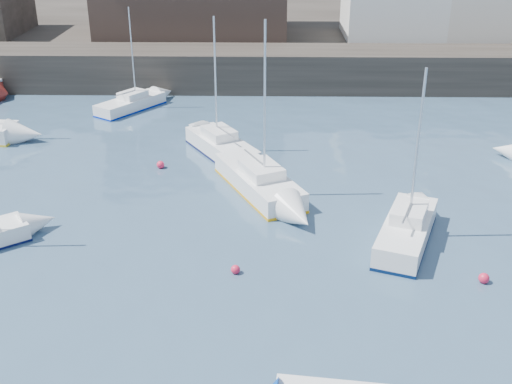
{
  "coord_description": "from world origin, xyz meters",
  "views": [
    {
      "loc": [
        0.5,
        -14.51,
        13.77
      ],
      "look_at": [
        0.0,
        12.0,
        1.5
      ],
      "focal_mm": 45.0,
      "sensor_mm": 36.0,
      "label": 1
    }
  ],
  "objects_px": {
    "sailboat_c": "(407,230)",
    "buoy_near": "(236,273)",
    "buoy_far": "(161,168)",
    "sailboat_h": "(131,103)",
    "sailboat_f": "(221,146)",
    "sailboat_b": "(259,181)",
    "buoy_mid": "(483,282)"
  },
  "relations": [
    {
      "from": "sailboat_h",
      "to": "sailboat_f",
      "type": "bearing_deg",
      "value": -50.81
    },
    {
      "from": "sailboat_c",
      "to": "buoy_near",
      "type": "height_order",
      "value": "sailboat_c"
    },
    {
      "from": "sailboat_b",
      "to": "sailboat_h",
      "type": "bearing_deg",
      "value": 124.19
    },
    {
      "from": "sailboat_f",
      "to": "sailboat_c",
      "type": "bearing_deg",
      "value": -49.68
    },
    {
      "from": "sailboat_f",
      "to": "buoy_mid",
      "type": "height_order",
      "value": "sailboat_f"
    },
    {
      "from": "sailboat_b",
      "to": "buoy_mid",
      "type": "distance_m",
      "value": 12.3
    },
    {
      "from": "sailboat_c",
      "to": "buoy_far",
      "type": "distance_m",
      "value": 14.55
    },
    {
      "from": "sailboat_c",
      "to": "buoy_near",
      "type": "xyz_separation_m",
      "value": [
        -7.31,
        -2.67,
        -0.58
      ]
    },
    {
      "from": "sailboat_b",
      "to": "buoy_near",
      "type": "distance_m",
      "value": 8.0
    },
    {
      "from": "sailboat_h",
      "to": "buoy_mid",
      "type": "xyz_separation_m",
      "value": [
        18.18,
        -22.06,
        -0.46
      ]
    },
    {
      "from": "sailboat_c",
      "to": "sailboat_h",
      "type": "xyz_separation_m",
      "value": [
        -15.74,
        18.89,
        -0.12
      ]
    },
    {
      "from": "buoy_mid",
      "to": "buoy_far",
      "type": "bearing_deg",
      "value": 141.78
    },
    {
      "from": "sailboat_h",
      "to": "sailboat_c",
      "type": "bearing_deg",
      "value": -50.19
    },
    {
      "from": "sailboat_c",
      "to": "buoy_far",
      "type": "bearing_deg",
      "value": 145.68
    },
    {
      "from": "sailboat_c",
      "to": "buoy_far",
      "type": "height_order",
      "value": "sailboat_c"
    },
    {
      "from": "sailboat_c",
      "to": "buoy_near",
      "type": "relative_size",
      "value": 20.32
    },
    {
      "from": "sailboat_h",
      "to": "buoy_near",
      "type": "relative_size",
      "value": 18.77
    },
    {
      "from": "sailboat_b",
      "to": "buoy_mid",
      "type": "relative_size",
      "value": 20.6
    },
    {
      "from": "sailboat_b",
      "to": "sailboat_h",
      "type": "distance_m",
      "value": 16.47
    },
    {
      "from": "sailboat_c",
      "to": "buoy_far",
      "type": "xyz_separation_m",
      "value": [
        -12.01,
        8.2,
        -0.58
      ]
    },
    {
      "from": "buoy_near",
      "to": "buoy_far",
      "type": "height_order",
      "value": "buoy_far"
    },
    {
      "from": "sailboat_f",
      "to": "buoy_near",
      "type": "xyz_separation_m",
      "value": [
        1.44,
        -12.99,
        -0.55
      ]
    },
    {
      "from": "sailboat_f",
      "to": "sailboat_h",
      "type": "bearing_deg",
      "value": 129.19
    },
    {
      "from": "sailboat_f",
      "to": "buoy_far",
      "type": "distance_m",
      "value": 3.92
    },
    {
      "from": "sailboat_f",
      "to": "sailboat_h",
      "type": "xyz_separation_m",
      "value": [
        -6.99,
        8.58,
        -0.1
      ]
    },
    {
      "from": "sailboat_c",
      "to": "sailboat_h",
      "type": "height_order",
      "value": "sailboat_c"
    },
    {
      "from": "sailboat_f",
      "to": "buoy_mid",
      "type": "relative_size",
      "value": 18.51
    },
    {
      "from": "buoy_near",
      "to": "buoy_mid",
      "type": "distance_m",
      "value": 9.76
    },
    {
      "from": "sailboat_b",
      "to": "buoy_mid",
      "type": "height_order",
      "value": "sailboat_b"
    },
    {
      "from": "sailboat_f",
      "to": "sailboat_b",
      "type": "bearing_deg",
      "value": -65.85
    },
    {
      "from": "sailboat_h",
      "to": "buoy_near",
      "type": "xyz_separation_m",
      "value": [
        8.43,
        -21.56,
        -0.46
      ]
    },
    {
      "from": "buoy_mid",
      "to": "buoy_far",
      "type": "relative_size",
      "value": 0.98
    }
  ]
}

